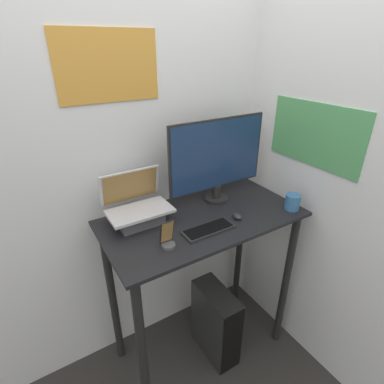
% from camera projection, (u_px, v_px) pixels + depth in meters
% --- Properties ---
extents(ground_plane, '(12.00, 12.00, 0.00)m').
position_uv_depth(ground_plane, '(225.00, 380.00, 2.00)').
color(ground_plane, '#2D2B28').
extents(wall_back, '(6.00, 0.06, 2.60)m').
position_uv_depth(wall_back, '(171.00, 166.00, 1.94)').
color(wall_back, silver).
rests_on(wall_back, ground_plane).
extents(wall_side_right, '(0.06, 6.00, 2.60)m').
position_uv_depth(wall_side_right, '(328.00, 181.00, 1.73)').
color(wall_side_right, silver).
rests_on(wall_side_right, ground_plane).
extents(desk, '(1.16, 0.60, 1.12)m').
position_uv_depth(desk, '(202.00, 252.00, 1.84)').
color(desk, black).
rests_on(desk, ground_plane).
extents(laptop, '(0.34, 0.24, 0.28)m').
position_uv_depth(laptop, '(138.00, 210.00, 1.64)').
color(laptop, '#4C4C51').
rests_on(laptop, desk).
extents(monitor, '(0.66, 0.15, 0.52)m').
position_uv_depth(monitor, '(217.00, 159.00, 1.79)').
color(monitor, black).
rests_on(monitor, desk).
extents(keyboard, '(0.29, 0.11, 0.02)m').
position_uv_depth(keyboard, '(208.00, 229.00, 1.60)').
color(keyboard, black).
rests_on(keyboard, desk).
extents(mouse, '(0.04, 0.07, 0.03)m').
position_uv_depth(mouse, '(237.00, 216.00, 1.71)').
color(mouse, '#262626').
rests_on(mouse, desk).
extents(cell_phone, '(0.07, 0.07, 0.14)m').
position_uv_depth(cell_phone, '(168.00, 238.00, 1.46)').
color(cell_phone, '#4C4C51').
rests_on(cell_phone, desk).
extents(computer_tower, '(0.17, 0.38, 0.55)m').
position_uv_depth(computer_tower, '(216.00, 323.00, 2.08)').
color(computer_tower, black).
rests_on(computer_tower, ground_plane).
extents(mug, '(0.09, 0.09, 0.09)m').
position_uv_depth(mug, '(292.00, 202.00, 1.79)').
color(mug, '#336699').
rests_on(mug, desk).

